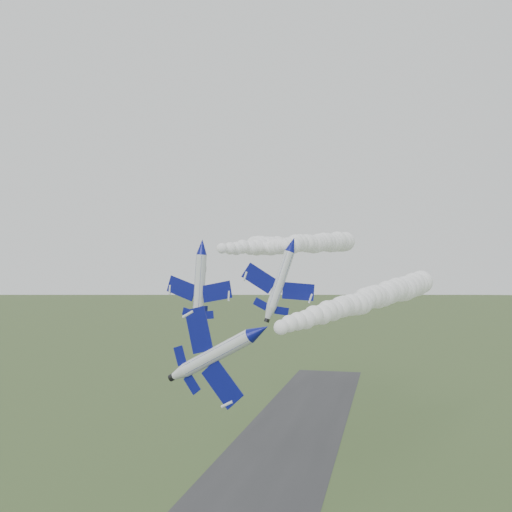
{
  "coord_description": "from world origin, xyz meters",
  "views": [
    {
      "loc": [
        23.11,
        -65.23,
        38.56
      ],
      "look_at": [
        3.52,
        18.19,
        41.1
      ],
      "focal_mm": 40.0,
      "sensor_mm": 36.0,
      "label": 1
    }
  ],
  "objects": [
    {
      "name": "jet_pair_left",
      "position": [
        -6.02,
        20.9,
        42.75
      ],
      "size": [
        12.23,
        14.3,
        3.61
      ],
      "rotation": [
        0.0,
        0.07,
        -0.26
      ],
      "color": "silver"
    },
    {
      "name": "jet_lead",
      "position": [
        9.27,
        -4.92,
        32.26
      ],
      "size": [
        6.4,
        14.17,
        10.44
      ],
      "rotation": [
        0.0,
        1.09,
        -0.21
      ],
      "color": "silver"
    },
    {
      "name": "runway",
      "position": [
        0.0,
        30.0,
        0.02
      ],
      "size": [
        24.0,
        260.0,
        0.04
      ],
      "primitive_type": "cube",
      "color": "#2E2E30",
      "rests_on": "ground"
    },
    {
      "name": "jet_pair_right",
      "position": [
        8.79,
        19.68,
        42.87
      ],
      "size": [
        10.8,
        13.11,
        4.4
      ],
      "rotation": [
        0.0,
        0.33,
        0.36
      ],
      "color": "silver"
    },
    {
      "name": "smoke_trail_jet_pair_right",
      "position": [
        -2.8,
        55.02,
        44.35
      ],
      "size": [
        28.01,
        64.79,
        4.91
      ],
      "primitive_type": null,
      "rotation": [
        0.0,
        0.0,
        0.36
      ],
      "color": "white"
    },
    {
      "name": "smoke_trail_jet_lead",
      "position": [
        20.12,
        35.26,
        34.18
      ],
      "size": [
        21.24,
        75.16,
        5.24
      ],
      "primitive_type": null,
      "rotation": [
        0.0,
        0.0,
        -0.21
      ],
      "color": "white"
    },
    {
      "name": "smoke_trail_jet_pair_left",
      "position": [
        3.33,
        60.61,
        44.96
      ],
      "size": [
        24.02,
        72.98,
        5.36
      ],
      "primitive_type": null,
      "rotation": [
        0.0,
        0.0,
        -0.26
      ],
      "color": "white"
    }
  ]
}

